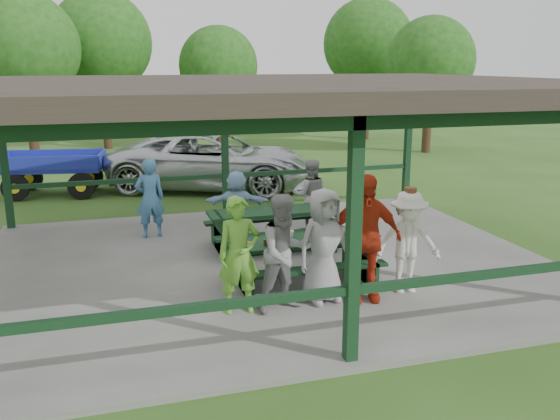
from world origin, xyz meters
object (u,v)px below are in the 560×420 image
object	(u,v)px
contestant_white_fedora	(408,242)
farm_trailer	(54,172)
pickup_truck	(213,161)
spectator_grey	(310,195)
picnic_table_far	(272,224)
contestant_red	(364,238)
contestant_grey_left	(285,253)
spectator_lblue	(237,205)
spectator_blue	(150,198)
contestant_green	(239,255)
picnic_table_near	(303,256)
contestant_grey_mid	(324,246)

from	to	relation	value
contestant_white_fedora	farm_trailer	world-z (taller)	contestant_white_fedora
contestant_white_fedora	farm_trailer	bearing A→B (deg)	132.27
contestant_white_fedora	pickup_truck	bearing A→B (deg)	109.67
spectator_grey	farm_trailer	size ratio (longest dim) A/B	0.42
picnic_table_far	contestant_red	distance (m)	3.01
contestant_grey_left	pickup_truck	distance (m)	9.24
contestant_white_fedora	pickup_truck	distance (m)	9.19
farm_trailer	contestant_grey_left	bearing A→B (deg)	-59.83
contestant_red	farm_trailer	distance (m)	10.90
spectator_lblue	farm_trailer	world-z (taller)	spectator_lblue
contestant_red	spectator_blue	world-z (taller)	contestant_red
contestant_grey_left	spectator_grey	world-z (taller)	contestant_grey_left
farm_trailer	contestant_white_fedora	bearing A→B (deg)	-49.84
contestant_grey_left	spectator_blue	distance (m)	4.62
contestant_green	spectator_grey	distance (m)	4.43
picnic_table_near	contestant_white_fedora	world-z (taller)	contestant_white_fedora
picnic_table_near	pickup_truck	distance (m)	8.28
picnic_table_far	contestant_grey_mid	world-z (taller)	contestant_grey_mid
picnic_table_near	spectator_blue	world-z (taller)	spectator_blue
spectator_grey	picnic_table_near	bearing A→B (deg)	83.07
pickup_truck	contestant_grey_mid	bearing A→B (deg)	-157.26
contestant_grey_mid	spectator_grey	distance (m)	3.86
contestant_white_fedora	picnic_table_far	bearing A→B (deg)	127.33
contestant_red	spectator_blue	xyz separation A→B (m)	(-2.81, 4.32, -0.15)
picnic_table_near	picnic_table_far	bearing A→B (deg)	88.60
picnic_table_far	contestant_red	world-z (taller)	contestant_red
picnic_table_far	spectator_blue	bearing A→B (deg)	147.44
contestant_red	contestant_white_fedora	size ratio (longest dim) A/B	1.16
contestant_grey_left	contestant_red	bearing A→B (deg)	-12.60
picnic_table_near	pickup_truck	world-z (taller)	pickup_truck
picnic_table_near	spectator_blue	xyz separation A→B (m)	(-2.16, 3.41, 0.35)
contestant_grey_left	contestant_red	size ratio (longest dim) A/B	0.89
contestant_grey_mid	spectator_lblue	bearing A→B (deg)	88.77
picnic_table_near	picnic_table_far	xyz separation A→B (m)	(0.05, 2.00, 0.00)
picnic_table_near	spectator_lblue	bearing A→B (deg)	99.77
spectator_lblue	farm_trailer	size ratio (longest dim) A/B	0.39
contestant_white_fedora	spectator_blue	world-z (taller)	contestant_white_fedora
picnic_table_near	spectator_lblue	distance (m)	2.83
picnic_table_near	contestant_grey_left	size ratio (longest dim) A/B	1.38
contestant_grey_mid	contestant_white_fedora	distance (m)	1.39
contestant_white_fedora	contestant_grey_mid	bearing A→B (deg)	-169.99
contestant_green	contestant_white_fedora	bearing A→B (deg)	0.23
contestant_grey_left	spectator_blue	xyz separation A→B (m)	(-1.57, 4.35, -0.04)
contestant_green	contestant_grey_mid	world-z (taller)	contestant_grey_mid
contestant_grey_left	picnic_table_far	bearing A→B (deg)	63.94
spectator_lblue	contestant_grey_left	bearing A→B (deg)	104.93
spectator_blue	contestant_red	bearing A→B (deg)	115.63
picnic_table_far	contestant_red	bearing A→B (deg)	-78.22
spectator_lblue	farm_trailer	xyz separation A→B (m)	(-3.91, 5.96, -0.18)
picnic_table_far	pickup_truck	size ratio (longest dim) A/B	0.41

